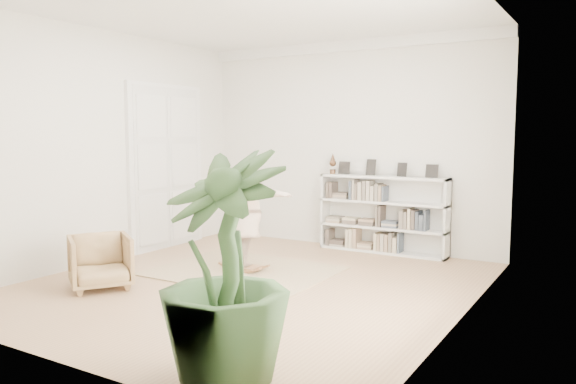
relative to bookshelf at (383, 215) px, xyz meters
The scene contains 9 objects.
floor 2.98m from the bookshelf, 104.79° to the right, with size 6.00×6.00×0.00m, color #99704E.
room_shell 2.97m from the bookshelf, behind, with size 6.00×6.00×6.00m.
doors 3.84m from the bookshelf, 156.24° to the right, with size 0.09×1.78×2.92m.
bookshelf is the anchor object (origin of this frame).
armchair 4.62m from the bookshelf, 120.49° to the right, with size 0.75×0.77×0.70m, color tan.
rug 2.69m from the bookshelf, 118.22° to the right, with size 2.50×2.00×0.02m, color tan.
rocker_board 2.68m from the bookshelf, 118.22° to the right, with size 0.51×0.30×0.11m.
person 2.62m from the bookshelf, 118.22° to the right, with size 1.70×0.46×1.39m, color beige.
houseplant 5.43m from the bookshelf, 82.03° to the right, with size 1.06×1.06×1.89m, color #2F4E27.
Camera 1 is at (4.18, -6.04, 2.01)m, focal length 35.00 mm.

